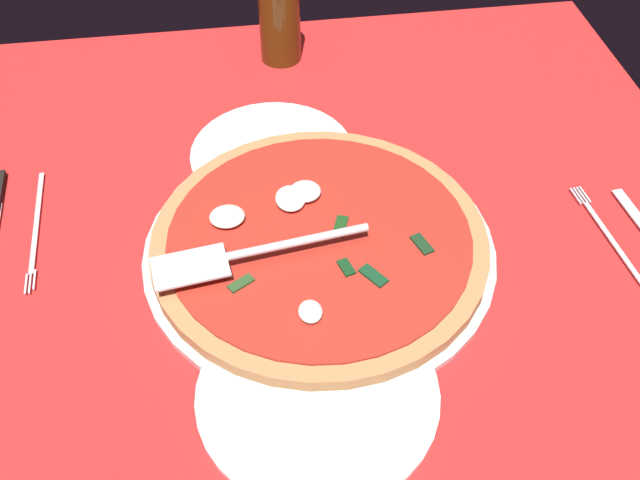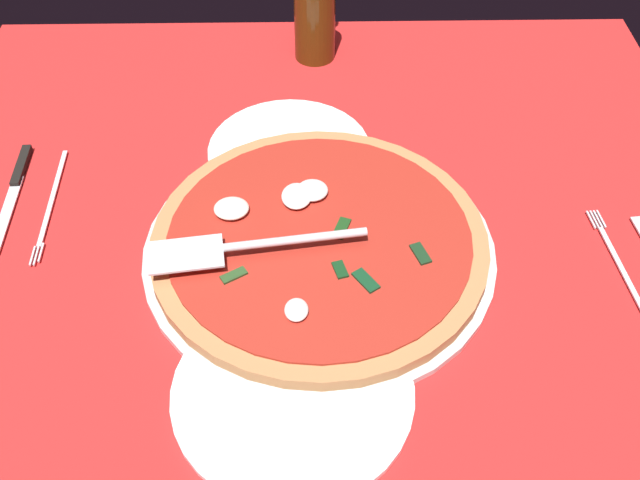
# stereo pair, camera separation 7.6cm
# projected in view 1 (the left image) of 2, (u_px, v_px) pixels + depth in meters

# --- Properties ---
(ground_plane) EXTENTS (1.06, 1.06, 0.01)m
(ground_plane) POSITION_uv_depth(u_px,v_px,m) (319.00, 256.00, 0.88)
(ground_plane) COLOR red
(checker_pattern) EXTENTS (1.06, 1.06, 0.00)m
(checker_pattern) POSITION_uv_depth(u_px,v_px,m) (319.00, 253.00, 0.88)
(checker_pattern) COLOR silver
(checker_pattern) RESTS_ON ground_plane
(pizza_pan) EXTENTS (0.42, 0.42, 0.01)m
(pizza_pan) POSITION_uv_depth(u_px,v_px,m) (320.00, 249.00, 0.88)
(pizza_pan) COLOR silver
(pizza_pan) RESTS_ON ground_plane
(dinner_plate_left) EXTENTS (0.22, 0.22, 0.01)m
(dinner_plate_left) POSITION_uv_depth(u_px,v_px,m) (272.00, 154.00, 1.00)
(dinner_plate_left) COLOR white
(dinner_plate_left) RESTS_ON ground_plane
(dinner_plate_right) EXTENTS (0.25, 0.25, 0.01)m
(dinner_plate_right) POSITION_uv_depth(u_px,v_px,m) (318.00, 393.00, 0.74)
(dinner_plate_right) COLOR white
(dinner_plate_right) RESTS_ON ground_plane
(pizza) EXTENTS (0.40, 0.40, 0.03)m
(pizza) POSITION_uv_depth(u_px,v_px,m) (319.00, 240.00, 0.87)
(pizza) COLOR #B87A49
(pizza) RESTS_ON pizza_pan
(pizza_server) EXTENTS (0.06, 0.25, 0.01)m
(pizza_server) POSITION_uv_depth(u_px,v_px,m) (252.00, 252.00, 0.82)
(pizza_server) COLOR silver
(pizza_server) RESTS_ON pizza
(place_setting_near) EXTENTS (0.22, 0.13, 0.01)m
(place_setting_near) POSITION_uv_depth(u_px,v_px,m) (15.00, 224.00, 0.91)
(place_setting_near) COLOR silver
(place_setting_near) RESTS_ON ground_plane
(beer_bottle) EXTENTS (0.06, 0.06, 0.25)m
(beer_bottle) POSITION_uv_depth(u_px,v_px,m) (280.00, 3.00, 1.10)
(beer_bottle) COLOR #4A2A0A
(beer_bottle) RESTS_ON ground_plane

